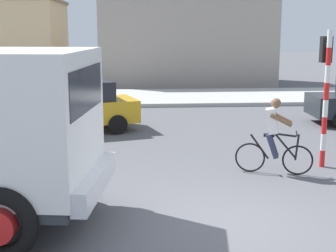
% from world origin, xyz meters
% --- Properties ---
extents(ground_plane, '(120.00, 120.00, 0.00)m').
position_xyz_m(ground_plane, '(0.00, 0.00, 0.00)').
color(ground_plane, '#56565B').
extents(sidewalk_far, '(80.00, 5.00, 0.16)m').
position_xyz_m(sidewalk_far, '(0.00, 14.85, 0.08)').
color(sidewalk_far, '#ADADA8').
rests_on(sidewalk_far, ground).
extents(cyclist, '(1.67, 0.66, 1.72)m').
position_xyz_m(cyclist, '(1.59, 2.85, 0.86)').
color(cyclist, black).
rests_on(cyclist, ground).
extents(traffic_light_pole, '(0.24, 0.43, 3.20)m').
position_xyz_m(traffic_light_pole, '(2.91, 3.38, 2.07)').
color(traffic_light_pole, red).
rests_on(traffic_light_pole, ground).
extents(car_red_near, '(4.32, 2.77, 1.60)m').
position_xyz_m(car_red_near, '(-3.42, 7.76, 0.82)').
color(car_red_near, gold).
rests_on(car_red_near, ground).
extents(building_mid_block, '(9.98, 5.34, 5.16)m').
position_xyz_m(building_mid_block, '(1.54, 21.20, 2.58)').
color(building_mid_block, '#9E9389').
rests_on(building_mid_block, ground).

